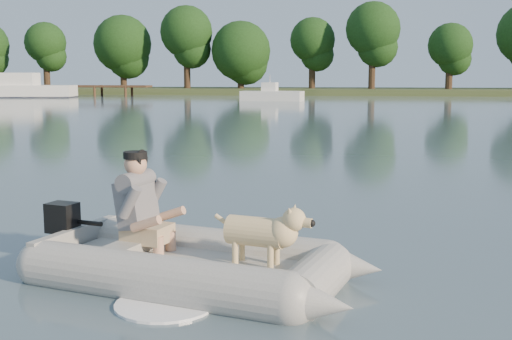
% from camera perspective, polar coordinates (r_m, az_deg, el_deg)
% --- Properties ---
extents(water, '(160.00, 160.00, 0.00)m').
position_cam_1_polar(water, '(6.66, -4.99, -9.51)').
color(water, slate).
rests_on(water, ground).
extents(shore_bank, '(160.00, 12.00, 0.70)m').
position_cam_1_polar(shore_bank, '(68.20, 7.04, 6.92)').
color(shore_bank, '#47512D').
rests_on(shore_bank, water).
extents(dock, '(18.00, 2.00, 1.04)m').
position_cam_1_polar(dock, '(64.34, -17.18, 6.76)').
color(dock, '#4C331E').
rests_on(dock, water).
extents(treeline, '(75.85, 7.35, 9.27)m').
position_cam_1_polar(treeline, '(67.35, 8.36, 11.25)').
color(treeline, '#332316').
rests_on(treeline, shore_bank).
extents(dinghy, '(5.43, 4.56, 1.36)m').
position_cam_1_polar(dinghy, '(6.40, -5.47, -4.85)').
color(dinghy, gray).
rests_on(dinghy, water).
extents(man, '(0.84, 0.77, 1.06)m').
position_cam_1_polar(man, '(6.75, -10.43, -2.68)').
color(man, slate).
rests_on(man, dinghy).
extents(dog, '(0.97, 0.55, 0.61)m').
position_cam_1_polar(dog, '(6.20, -0.01, -5.95)').
color(dog, tan).
rests_on(dog, dinghy).
extents(outboard_motor, '(0.47, 0.38, 0.77)m').
position_cam_1_polar(outboard_motor, '(7.37, -16.76, -5.62)').
color(outboard_motor, black).
rests_on(outboard_motor, dinghy).
extents(cabin_cruiser, '(8.74, 4.15, 2.60)m').
position_cam_1_polar(cabin_cruiser, '(60.94, -19.58, 7.12)').
color(cabin_cruiser, white).
rests_on(cabin_cruiser, water).
extents(motorboat, '(5.19, 2.57, 2.11)m').
position_cam_1_polar(motorboat, '(50.47, 1.44, 7.25)').
color(motorboat, white).
rests_on(motorboat, water).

